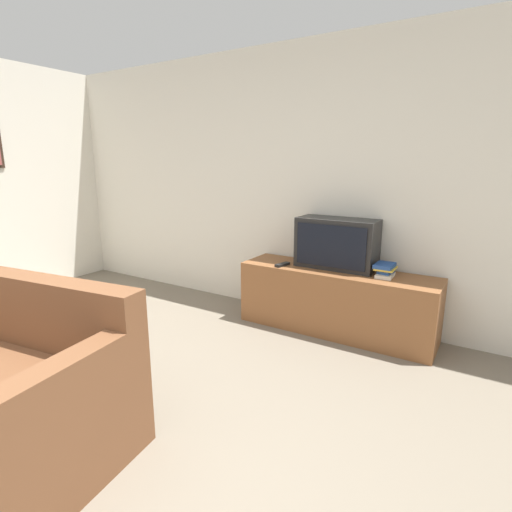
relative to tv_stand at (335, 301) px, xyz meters
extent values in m
cube|color=silver|center=(-0.59, 0.29, 1.01)|extent=(9.00, 0.06, 2.60)
cube|color=brown|center=(0.00, 0.00, 0.00)|extent=(1.75, 0.47, 0.58)
cube|color=black|center=(-0.04, 0.08, 0.51)|extent=(0.71, 0.30, 0.45)
cube|color=black|center=(-0.04, -0.07, 0.51)|extent=(0.63, 0.01, 0.37)
cube|color=brown|center=(-1.17, -2.12, 0.39)|extent=(1.74, 0.40, 0.41)
cube|color=brown|center=(-0.33, -2.41, 0.06)|extent=(0.27, 0.97, 0.70)
cube|color=silver|center=(0.42, 0.01, 0.30)|extent=(0.14, 0.21, 0.03)
cube|color=#23478E|center=(0.42, 0.03, 0.34)|extent=(0.12, 0.16, 0.03)
cube|color=gold|center=(0.41, 0.02, 0.36)|extent=(0.16, 0.20, 0.02)
cube|color=#23478E|center=(0.40, 0.02, 0.38)|extent=(0.15, 0.20, 0.03)
cube|color=black|center=(-0.48, -0.13, 0.30)|extent=(0.08, 0.17, 0.02)
camera|label=1|loc=(1.19, -3.29, 1.24)|focal=28.00mm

